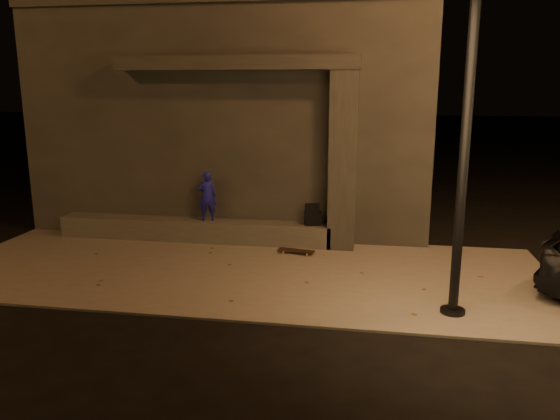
% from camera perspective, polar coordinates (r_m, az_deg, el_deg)
% --- Properties ---
extents(ground, '(120.00, 120.00, 0.00)m').
position_cam_1_polar(ground, '(8.32, -7.30, -10.83)').
color(ground, black).
rests_on(ground, ground).
extents(sidewalk, '(11.00, 4.40, 0.04)m').
position_cam_1_polar(sidewalk, '(10.10, -3.99, -6.30)').
color(sidewalk, slate).
rests_on(sidewalk, ground).
extents(building, '(9.00, 5.10, 5.22)m').
position_cam_1_polar(building, '(14.17, -3.78, 9.88)').
color(building, '#33312E').
rests_on(building, ground).
extents(ledge, '(6.00, 0.55, 0.45)m').
position_cam_1_polar(ledge, '(12.05, -8.98, -2.05)').
color(ledge, '#514E49').
rests_on(ledge, sidewalk).
extents(column, '(0.55, 0.55, 3.60)m').
position_cam_1_polar(column, '(11.13, 6.60, 5.07)').
color(column, '#33312E').
rests_on(column, sidewalk).
extents(canopy, '(5.00, 0.70, 0.28)m').
position_cam_1_polar(canopy, '(11.43, -4.60, 15.06)').
color(canopy, '#33312E').
rests_on(canopy, column).
extents(skateboarder, '(0.45, 0.37, 1.07)m').
position_cam_1_polar(skateboarder, '(11.78, -7.63, 1.44)').
color(skateboarder, '#18189D').
rests_on(skateboarder, ledge).
extents(backpack, '(0.37, 0.28, 0.48)m').
position_cam_1_polar(backpack, '(11.40, 3.44, -0.75)').
color(backpack, black).
rests_on(backpack, ledge).
extents(skateboard, '(0.76, 0.31, 0.08)m').
position_cam_1_polar(skateboard, '(10.95, 1.72, -4.27)').
color(skateboard, black).
rests_on(skateboard, sidewalk).
extents(street_lamp_0, '(0.36, 0.36, 7.07)m').
position_cam_1_polar(street_lamp_0, '(8.00, 19.56, 17.11)').
color(street_lamp_0, black).
rests_on(street_lamp_0, ground).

